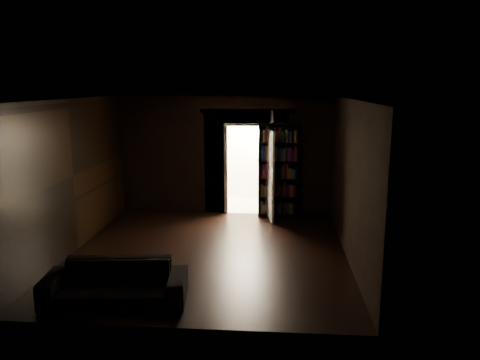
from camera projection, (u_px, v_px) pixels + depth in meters
The scene contains 9 objects.
ground at pixel (209, 252), 8.64m from camera, with size 5.50×5.50×0.00m, color black.
room_walls at pixel (215, 154), 9.35m from camera, with size 5.02×5.61×2.84m.
kitchen_alcove at pixel (249, 157), 12.14m from camera, with size 2.20×1.80×2.60m.
sofa at pixel (115, 277), 6.59m from camera, with size 1.99×0.86×0.77m, color black.
bookshelf at pixel (278, 170), 10.85m from camera, with size 0.90×0.32×2.20m, color black.
refrigerator at pixel (272, 170), 12.41m from camera, with size 0.74×0.68×1.65m, color white.
door at pixel (270, 175), 10.62m from camera, with size 0.85×0.05×2.05m, color silver.
figurine at pixel (272, 116), 10.58m from camera, with size 0.09×0.09×0.27m, color silver.
bottles at pixel (274, 135), 12.12m from camera, with size 0.61×0.08×0.25m, color black.
Camera 1 is at (1.21, -8.13, 3.04)m, focal length 35.00 mm.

